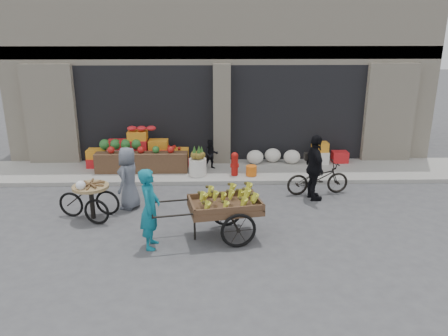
{
  "coord_description": "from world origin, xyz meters",
  "views": [
    {
      "loc": [
        -0.3,
        -8.86,
        4.32
      ],
      "look_at": [
        -0.03,
        1.19,
        1.1
      ],
      "focal_mm": 35.0,
      "sensor_mm": 36.0,
      "label": 1
    }
  ],
  "objects_px": {
    "vendor_woman": "(150,209)",
    "bicycle": "(318,178)",
    "banana_cart": "(222,204)",
    "vendor_grey": "(129,178)",
    "tricycle_cart": "(91,196)",
    "orange_bucket": "(251,171)",
    "fire_hydrant": "(235,163)",
    "cyclist": "(315,168)",
    "seated_person": "(211,154)",
    "pineapple_bin": "(198,167)"
  },
  "relations": [
    {
      "from": "vendor_woman",
      "to": "banana_cart",
      "type": "bearing_deg",
      "value": -72.95
    },
    {
      "from": "vendor_woman",
      "to": "orange_bucket",
      "type": "bearing_deg",
      "value": -28.11
    },
    {
      "from": "tricycle_cart",
      "to": "fire_hydrant",
      "type": "bearing_deg",
      "value": 51.32
    },
    {
      "from": "orange_bucket",
      "to": "vendor_grey",
      "type": "distance_m",
      "value": 3.89
    },
    {
      "from": "tricycle_cart",
      "to": "bicycle",
      "type": "xyz_separation_m",
      "value": [
        5.71,
        1.48,
        -0.11
      ]
    },
    {
      "from": "fire_hydrant",
      "to": "orange_bucket",
      "type": "xyz_separation_m",
      "value": [
        0.5,
        -0.05,
        -0.23
      ]
    },
    {
      "from": "orange_bucket",
      "to": "bicycle",
      "type": "xyz_separation_m",
      "value": [
        1.69,
        -1.25,
        0.18
      ]
    },
    {
      "from": "tricycle_cart",
      "to": "pineapple_bin",
      "type": "bearing_deg",
      "value": 62.51
    },
    {
      "from": "fire_hydrant",
      "to": "orange_bucket",
      "type": "bearing_deg",
      "value": -5.71
    },
    {
      "from": "banana_cart",
      "to": "tricycle_cart",
      "type": "bearing_deg",
      "value": 150.11
    },
    {
      "from": "orange_bucket",
      "to": "seated_person",
      "type": "distance_m",
      "value": 1.42
    },
    {
      "from": "seated_person",
      "to": "vendor_woman",
      "type": "bearing_deg",
      "value": -114.12
    },
    {
      "from": "seated_person",
      "to": "vendor_grey",
      "type": "distance_m",
      "value": 3.46
    },
    {
      "from": "vendor_woman",
      "to": "bicycle",
      "type": "relative_size",
      "value": 0.99
    },
    {
      "from": "fire_hydrant",
      "to": "vendor_grey",
      "type": "relative_size",
      "value": 0.45
    },
    {
      "from": "pineapple_bin",
      "to": "banana_cart",
      "type": "relative_size",
      "value": 0.19
    },
    {
      "from": "banana_cart",
      "to": "vendor_grey",
      "type": "bearing_deg",
      "value": 132.55
    },
    {
      "from": "pineapple_bin",
      "to": "bicycle",
      "type": "xyz_separation_m",
      "value": [
        3.29,
        -1.35,
        0.08
      ]
    },
    {
      "from": "orange_bucket",
      "to": "tricycle_cart",
      "type": "bearing_deg",
      "value": -145.79
    },
    {
      "from": "orange_bucket",
      "to": "pineapple_bin",
      "type": "bearing_deg",
      "value": 176.42
    },
    {
      "from": "fire_hydrant",
      "to": "tricycle_cart",
      "type": "relative_size",
      "value": 0.49
    },
    {
      "from": "pineapple_bin",
      "to": "banana_cart",
      "type": "xyz_separation_m",
      "value": [
        0.65,
        -3.89,
        0.4
      ]
    },
    {
      "from": "pineapple_bin",
      "to": "vendor_woman",
      "type": "distance_m",
      "value": 4.39
    },
    {
      "from": "seated_person",
      "to": "banana_cart",
      "type": "xyz_separation_m",
      "value": [
        0.25,
        -4.49,
        0.19
      ]
    },
    {
      "from": "vendor_woman",
      "to": "cyclist",
      "type": "bearing_deg",
      "value": -55.13
    },
    {
      "from": "cyclist",
      "to": "banana_cart",
      "type": "bearing_deg",
      "value": 123.75
    },
    {
      "from": "tricycle_cart",
      "to": "banana_cart",
      "type": "bearing_deg",
      "value": -6.05
    },
    {
      "from": "vendor_grey",
      "to": "tricycle_cart",
      "type": "bearing_deg",
      "value": -35.16
    },
    {
      "from": "vendor_woman",
      "to": "tricycle_cart",
      "type": "distance_m",
      "value": 2.17
    },
    {
      "from": "bicycle",
      "to": "banana_cart",
      "type": "bearing_deg",
      "value": 126.4
    },
    {
      "from": "orange_bucket",
      "to": "tricycle_cart",
      "type": "distance_m",
      "value": 4.86
    },
    {
      "from": "fire_hydrant",
      "to": "cyclist",
      "type": "xyz_separation_m",
      "value": [
        1.99,
        -1.7,
        0.37
      ]
    },
    {
      "from": "vendor_woman",
      "to": "vendor_grey",
      "type": "xyz_separation_m",
      "value": [
        -0.81,
        2.09,
        -0.06
      ]
    },
    {
      "from": "banana_cart",
      "to": "cyclist",
      "type": "bearing_deg",
      "value": 30.25
    },
    {
      "from": "fire_hydrant",
      "to": "vendor_woman",
      "type": "distance_m",
      "value": 4.66
    },
    {
      "from": "pineapple_bin",
      "to": "banana_cart",
      "type": "distance_m",
      "value": 3.96
    },
    {
      "from": "banana_cart",
      "to": "fire_hydrant",
      "type": "bearing_deg",
      "value": 72.4
    },
    {
      "from": "pineapple_bin",
      "to": "orange_bucket",
      "type": "bearing_deg",
      "value": -3.58
    },
    {
      "from": "orange_bucket",
      "to": "vendor_grey",
      "type": "height_order",
      "value": "vendor_grey"
    },
    {
      "from": "banana_cart",
      "to": "bicycle",
      "type": "bearing_deg",
      "value": 32.91
    },
    {
      "from": "orange_bucket",
      "to": "banana_cart",
      "type": "xyz_separation_m",
      "value": [
        -0.95,
        -3.79,
        0.5
      ]
    },
    {
      "from": "cyclist",
      "to": "seated_person",
      "type": "bearing_deg",
      "value": 41.55
    },
    {
      "from": "banana_cart",
      "to": "vendor_woman",
      "type": "height_order",
      "value": "vendor_woman"
    },
    {
      "from": "bicycle",
      "to": "vendor_woman",
      "type": "bearing_deg",
      "value": 118.06
    },
    {
      "from": "orange_bucket",
      "to": "banana_cart",
      "type": "relative_size",
      "value": 0.12
    },
    {
      "from": "bicycle",
      "to": "pineapple_bin",
      "type": "bearing_deg",
      "value": 60.37
    },
    {
      "from": "seated_person",
      "to": "vendor_grey",
      "type": "relative_size",
      "value": 0.59
    },
    {
      "from": "fire_hydrant",
      "to": "seated_person",
      "type": "height_order",
      "value": "seated_person"
    },
    {
      "from": "vendor_woman",
      "to": "fire_hydrant",
      "type": "bearing_deg",
      "value": -22.46
    },
    {
      "from": "pineapple_bin",
      "to": "tricycle_cart",
      "type": "relative_size",
      "value": 0.36
    }
  ]
}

